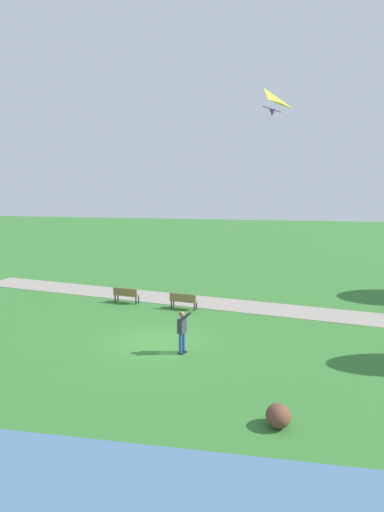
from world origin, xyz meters
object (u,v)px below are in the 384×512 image
at_px(flying_kite, 264,105).
at_px(park_bench_near_walkway, 126,294).
at_px(lakeside_shrub, 278,416).
at_px(person_kite_flyer, 182,328).
at_px(park_bench_far_walkway, 183,300).

relative_size(flying_kite, park_bench_near_walkway, 5.18).
relative_size(park_bench_near_walkway, lakeside_shrub, 1.93).
bearing_deg(lakeside_shrub, person_kite_flyer, -142.07).
distance_m(flying_kite, park_bench_near_walkway, 13.97).
bearing_deg(park_bench_near_walkway, person_kite_flyer, 34.63).
xyz_separation_m(park_bench_near_walkway, park_bench_far_walkway, (0.63, 3.44, 0.00)).
bearing_deg(flying_kite, park_bench_near_walkway, -135.21).
bearing_deg(flying_kite, person_kite_flyer, -108.50).
bearing_deg(lakeside_shrub, park_bench_near_walkway, -143.96).
distance_m(person_kite_flyer, park_bench_near_walkway, 8.11).
xyz_separation_m(person_kite_flyer, flying_kite, (1.01, 3.01, 8.33)).
xyz_separation_m(person_kite_flyer, park_bench_far_walkway, (-6.02, -1.16, -0.54)).
xyz_separation_m(flying_kite, park_bench_far_walkway, (-7.03, -4.17, -8.86)).
relative_size(flying_kite, park_bench_far_walkway, 5.18).
bearing_deg(lakeside_shrub, flying_kite, -169.31).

